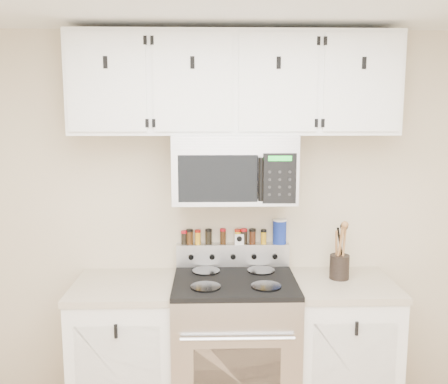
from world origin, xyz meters
The scene contains 18 objects.
back_wall centered at (0.00, 1.75, 1.25)m, with size 3.50×0.01×2.50m, color #BFAD8F.
range centered at (0.00, 1.43, 0.49)m, with size 0.76×0.65×1.10m.
base_cabinet_left centered at (-0.69, 1.45, 0.46)m, with size 0.64×0.62×0.92m.
base_cabinet_right centered at (0.69, 1.45, 0.46)m, with size 0.64×0.62×0.92m.
microwave centered at (0.00, 1.55, 1.63)m, with size 0.76×0.44×0.42m.
upper_cabinets centered at (0.00, 1.58, 2.15)m, with size 2.00×0.35×0.62m.
utensil_crock centered at (0.68, 1.50, 1.01)m, with size 0.12×0.12×0.36m.
kitchen_timer centered at (0.04, 1.71, 1.14)m, with size 0.06×0.05×0.07m, color white.
salt_canister centered at (0.32, 1.71, 1.18)m, with size 0.09×0.09×0.17m.
spice_jar_0 centered at (-0.33, 1.71, 1.15)m, with size 0.04×0.04×0.09m.
spice_jar_1 centered at (-0.29, 1.71, 1.15)m, with size 0.05×0.05×0.10m.
spice_jar_2 centered at (-0.24, 1.71, 1.15)m, with size 0.04×0.04×0.10m.
spice_jar_3 centered at (-0.16, 1.71, 1.15)m, with size 0.04×0.04×0.10m.
spice_jar_4 centered at (-0.07, 1.71, 1.15)m, with size 0.04×0.04×0.11m.
spice_jar_5 centered at (0.03, 1.71, 1.15)m, with size 0.04×0.04×0.10m.
spice_jar_6 centered at (0.07, 1.71, 1.15)m, with size 0.05×0.05×0.10m.
spice_jar_7 centered at (0.13, 1.71, 1.15)m, with size 0.05×0.05×0.10m.
spice_jar_8 centered at (0.21, 1.71, 1.15)m, with size 0.04×0.04×0.10m.
Camera 1 is at (-0.15, -1.55, 1.98)m, focal length 40.00 mm.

